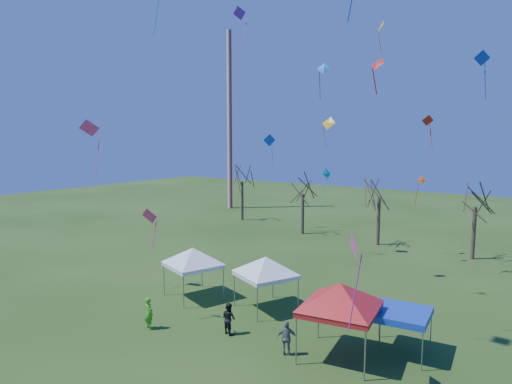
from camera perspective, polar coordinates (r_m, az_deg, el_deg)
ground at (r=23.87m, az=-0.93°, el=-18.75°), size 140.00×140.00×0.00m
radio_mast at (r=65.55m, az=-3.33°, el=8.86°), size 0.70×0.70×25.00m
tree_0 at (r=56.05m, az=-1.75°, el=3.03°), size 3.83×3.83×8.44m
tree_1 at (r=48.34m, az=5.91°, el=1.53°), size 3.42×3.42×7.54m
tree_2 at (r=44.57m, az=15.22°, el=1.50°), size 3.71×3.71×8.18m
tree_3 at (r=42.18m, az=25.83°, el=0.46°), size 3.59×3.59×7.91m
tent_white_west at (r=29.73m, az=-7.90°, el=-7.34°), size 4.03×4.03×3.77m
tent_white_mid at (r=27.49m, az=1.22°, el=-8.53°), size 3.97×3.97×3.73m
tent_red at (r=21.94m, az=10.51°, el=-11.74°), size 4.68×4.68×4.17m
tent_blue at (r=23.52m, az=17.55°, el=-14.32°), size 2.96×2.96×2.12m
person_dark at (r=24.95m, az=-3.42°, el=-15.49°), size 0.94×0.81×1.67m
person_grey at (r=22.79m, az=3.87°, el=-17.76°), size 1.04×0.87×1.67m
person_green at (r=26.12m, az=-13.23°, el=-14.53°), size 0.72×0.57×1.74m
kite_22 at (r=41.72m, az=19.97°, el=1.27°), size 1.00×0.96×2.62m
kite_19 at (r=35.48m, az=20.67°, el=8.31°), size 1.01×0.96×2.40m
kite_18 at (r=30.20m, az=15.33°, el=19.29°), size 0.77×0.85×1.99m
kite_24 at (r=32.52m, az=8.47°, el=14.97°), size 1.08×0.80×2.51m
kite_11 at (r=39.89m, az=9.04°, el=8.48°), size 1.34×0.82×2.80m
kite_25 at (r=23.25m, az=14.94°, el=15.16°), size 0.96×0.83×1.75m
kite_2 at (r=50.54m, az=1.68°, el=6.47°), size 1.15×1.23×3.46m
kite_13 at (r=40.10m, az=8.85°, el=2.24°), size 0.77×1.08×2.63m
kite_7 at (r=39.13m, az=-2.04°, el=21.40°), size 1.23×0.95×3.32m
kite_1 at (r=25.98m, az=-13.10°, el=-2.94°), size 1.10×0.69×2.34m
kite_17 at (r=26.69m, az=26.41°, el=14.61°), size 0.84×0.64×2.51m
kite_5 at (r=18.63m, az=12.28°, el=-6.74°), size 0.96×1.17×4.05m
kite_14 at (r=32.17m, az=-20.08°, el=7.51°), size 1.68×1.52×3.63m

